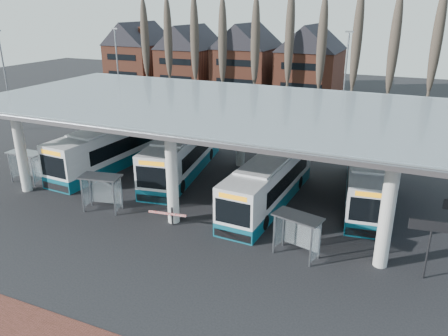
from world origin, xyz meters
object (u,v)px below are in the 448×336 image
at_px(bus_2, 269,182).
at_px(shelter_0, 27,160).
at_px(shelter_1, 102,185).
at_px(shelter_2, 298,226).
at_px(bus_3, 367,178).
at_px(bus_0, 113,147).
at_px(bus_1, 183,153).

xyz_separation_m(bus_2, shelter_0, (-17.66, -3.58, 0.21)).
xyz_separation_m(shelter_0, shelter_1, (8.24, -1.70, 0.02)).
xyz_separation_m(bus_2, shelter_2, (3.41, -5.66, 0.20)).
xyz_separation_m(bus_3, shelter_2, (-2.39, -8.94, 0.19)).
relative_size(bus_0, shelter_1, 4.52).
height_order(bus_0, shelter_2, bus_0).
height_order(bus_0, shelter_1, bus_0).
bearing_deg(bus_0, bus_1, 11.81).
distance_m(bus_2, bus_3, 6.66).
height_order(bus_0, bus_2, bus_0).
distance_m(bus_0, bus_2, 14.10).
xyz_separation_m(bus_1, bus_2, (7.93, -2.71, -0.09)).
relative_size(bus_2, bus_3, 0.98).
distance_m(bus_3, shelter_0, 24.45).
bearing_deg(shelter_2, shelter_1, -167.50).
xyz_separation_m(bus_0, bus_1, (6.05, 0.88, -0.03)).
bearing_deg(bus_2, shelter_1, -148.12).
height_order(shelter_0, shelter_2, shelter_0).
xyz_separation_m(bus_0, shelter_0, (-3.68, -5.42, 0.09)).
relative_size(bus_1, shelter_0, 4.84).
bearing_deg(bus_1, shelter_2, -45.80).
bearing_deg(bus_0, shelter_0, -120.65).
height_order(bus_2, shelter_0, bus_2).
bearing_deg(bus_3, shelter_0, -171.33).
bearing_deg(bus_2, bus_3, 31.99).
distance_m(bus_2, shelter_1, 10.81).
distance_m(shelter_1, shelter_2, 12.84).
height_order(bus_2, bus_3, bus_3).
height_order(bus_0, bus_3, bus_0).
bearing_deg(shelter_2, shelter_0, -171.45).
distance_m(bus_0, shelter_1, 8.46).
bearing_deg(bus_2, shelter_0, -165.94).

